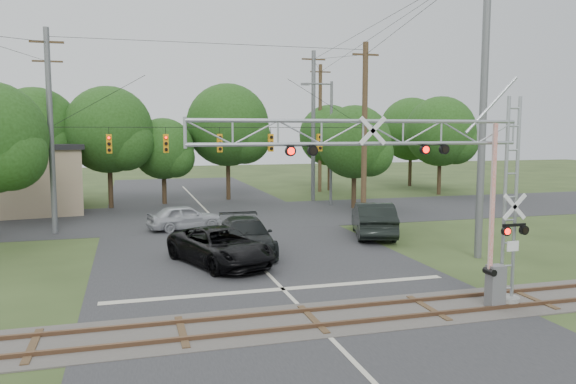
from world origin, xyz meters
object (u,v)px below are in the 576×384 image
object	(u,v)px
crossing_gantry	(424,179)
pickup_black	(220,246)
sedan_silver	(185,217)
traffic_signal_span	(235,134)
car_dark	(246,236)
streetlight	(329,137)

from	to	relation	value
crossing_gantry	pickup_black	size ratio (longest dim) A/B	1.89
pickup_black	sedan_silver	size ratio (longest dim) A/B	1.35
crossing_gantry	traffic_signal_span	world-z (taller)	traffic_signal_span
pickup_black	car_dark	size ratio (longest dim) A/B	1.02
pickup_black	streetlight	world-z (taller)	streetlight
car_dark	streetlight	world-z (taller)	streetlight
sedan_silver	crossing_gantry	bearing A→B (deg)	-175.48
traffic_signal_span	sedan_silver	distance (m)	5.89
car_dark	streetlight	distance (m)	18.73
crossing_gantry	sedan_silver	size ratio (longest dim) A/B	2.56
crossing_gantry	streetlight	bearing A→B (deg)	76.49
pickup_black	car_dark	world-z (taller)	car_dark
crossing_gantry	car_dark	distance (m)	11.48
crossing_gantry	sedan_silver	world-z (taller)	crossing_gantry
car_dark	traffic_signal_span	bearing A→B (deg)	86.00
sedan_silver	streetlight	xyz separation A→B (m)	(11.95, 7.97, 4.64)
traffic_signal_span	sedan_silver	xyz separation A→B (m)	(-3.19, -0.68, -4.91)
sedan_silver	streetlight	bearing A→B (deg)	-69.89
crossing_gantry	car_dark	size ratio (longest dim) A/B	1.93
streetlight	traffic_signal_span	bearing A→B (deg)	-140.23
traffic_signal_span	pickup_black	world-z (taller)	traffic_signal_span
traffic_signal_span	pickup_black	size ratio (longest dim) A/B	3.29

